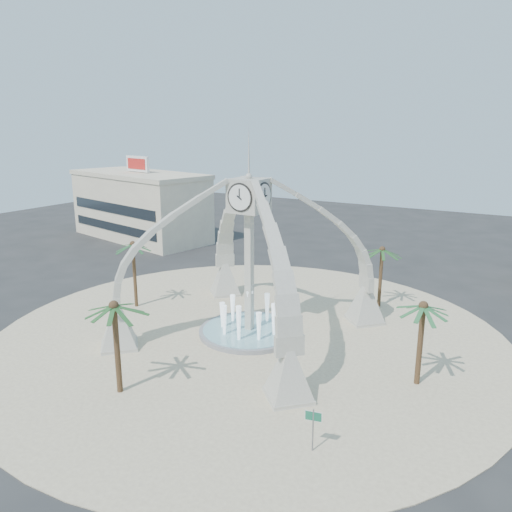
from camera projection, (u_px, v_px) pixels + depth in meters
The scene contains 10 objects.
ground at pixel (249, 334), 39.68m from camera, with size 140.00×140.00×0.00m, color #282828.
plaza at pixel (249, 333), 39.68m from camera, with size 40.00×40.00×0.06m, color beige.
clock_tower at pixel (249, 255), 38.04m from camera, with size 17.94×17.94×16.30m.
fountain at pixel (249, 330), 39.61m from camera, with size 8.00×8.00×3.62m.
building_nw at pixel (140, 205), 72.53m from camera, with size 23.75×13.73×11.90m.
palm_east at pixel (423, 307), 30.64m from camera, with size 4.76×4.76×6.03m.
palm_west at pixel (133, 245), 44.20m from camera, with size 4.42×4.42×6.52m.
palm_north at pixel (382, 250), 44.27m from camera, with size 3.81×3.81×6.06m.
palm_south at pixel (114, 307), 29.59m from camera, with size 4.78×4.78×6.42m.
street_sign at pixel (313, 422), 24.91m from camera, with size 0.87×0.21×2.41m.
Camera 1 is at (19.17, -31.44, 16.04)m, focal length 35.00 mm.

